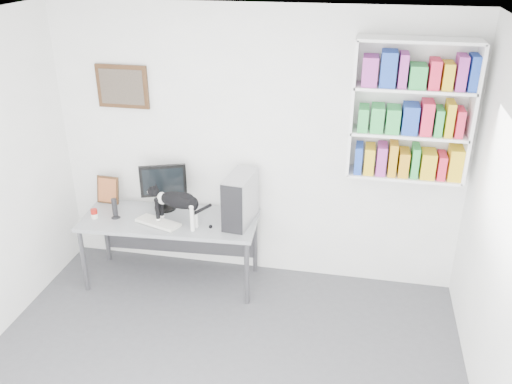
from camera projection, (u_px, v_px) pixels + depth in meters
room at (193, 256)px, 3.47m from camera, size 4.01×4.01×2.70m
bookshelf at (411, 111)px, 4.65m from camera, size 1.03×0.28×1.24m
wall_art at (122, 87)px, 5.22m from camera, size 0.52×0.04×0.42m
desk at (172, 250)px, 5.44m from camera, size 1.75×0.77×0.71m
monitor at (164, 187)px, 5.38m from camera, size 0.50×0.36×0.49m
keyboard at (158, 222)px, 5.18m from camera, size 0.47×0.30×0.03m
pc_tower at (240, 199)px, 5.13m from camera, size 0.27×0.51×0.49m
speaker at (115, 208)px, 5.26m from camera, size 0.12×0.12×0.21m
leaning_print at (108, 189)px, 5.55m from camera, size 0.24×0.11×0.29m
soup_can at (94, 214)px, 5.28m from camera, size 0.09×0.09×0.10m
cat at (178, 209)px, 5.08m from camera, size 0.62×0.26×0.37m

